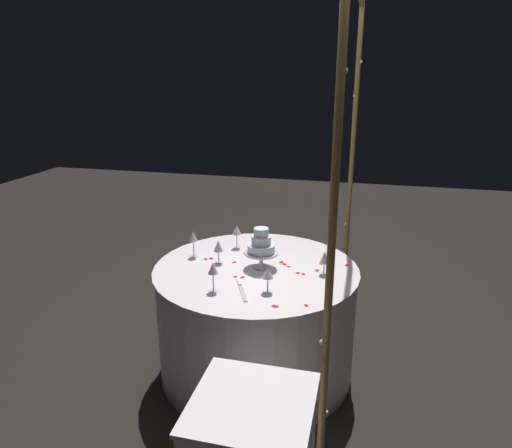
# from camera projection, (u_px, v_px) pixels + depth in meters

# --- Properties ---
(ground_plane) EXTENTS (12.00, 12.00, 0.00)m
(ground_plane) POSITION_uv_depth(u_px,v_px,m) (256.00, 368.00, 3.24)
(ground_plane) COLOR black
(decorative_arch) EXTENTS (1.82, 0.06, 2.45)m
(decorative_arch) POSITION_uv_depth(u_px,v_px,m) (347.00, 154.00, 2.63)
(decorative_arch) COLOR olive
(decorative_arch) RESTS_ON ground
(main_table) EXTENTS (1.34, 1.34, 0.77)m
(main_table) POSITION_uv_depth(u_px,v_px,m) (256.00, 319.00, 3.12)
(main_table) COLOR white
(main_table) RESTS_ON ground
(tiered_cake) EXTENTS (0.22, 0.22, 0.27)m
(tiered_cake) POSITION_uv_depth(u_px,v_px,m) (261.00, 245.00, 2.95)
(tiered_cake) COLOR silver
(tiered_cake) RESTS_ON main_table
(wine_glass_0) EXTENTS (0.06, 0.06, 0.17)m
(wine_glass_0) POSITION_uv_depth(u_px,v_px,m) (237.00, 231.00, 3.30)
(wine_glass_0) COLOR silver
(wine_glass_0) RESTS_ON main_table
(wine_glass_1) EXTENTS (0.06, 0.06, 0.16)m
(wine_glass_1) POSITION_uv_depth(u_px,v_px,m) (218.00, 247.00, 3.03)
(wine_glass_1) COLOR silver
(wine_glass_1) RESTS_ON main_table
(wine_glass_2) EXTENTS (0.06, 0.06, 0.18)m
(wine_glass_2) POSITION_uv_depth(u_px,v_px,m) (213.00, 270.00, 2.64)
(wine_glass_2) COLOR silver
(wine_glass_2) RESTS_ON main_table
(wine_glass_3) EXTENTS (0.06, 0.06, 0.19)m
(wine_glass_3) POSITION_uv_depth(u_px,v_px,m) (193.00, 237.00, 3.14)
(wine_glass_3) COLOR silver
(wine_glass_3) RESTS_ON main_table
(wine_glass_4) EXTENTS (0.06, 0.06, 0.16)m
(wine_glass_4) POSITION_uv_depth(u_px,v_px,m) (324.00, 258.00, 2.86)
(wine_glass_4) COLOR silver
(wine_glass_4) RESTS_ON main_table
(wine_glass_5) EXTENTS (0.07, 0.07, 0.15)m
(wine_glass_5) POSITION_uv_depth(u_px,v_px,m) (268.00, 274.00, 2.63)
(wine_glass_5) COLOR silver
(wine_glass_5) RESTS_ON main_table
(cake_knife) EXTENTS (0.28, 0.14, 0.01)m
(cake_knife) POSITION_uv_depth(u_px,v_px,m) (241.00, 288.00, 2.70)
(cake_knife) COLOR silver
(cake_knife) RESTS_ON main_table
(rose_petal_0) EXTENTS (0.04, 0.03, 0.00)m
(rose_petal_0) POSITION_uv_depth(u_px,v_px,m) (317.00, 270.00, 2.95)
(rose_petal_0) COLOR red
(rose_petal_0) RESTS_ON main_table
(rose_petal_1) EXTENTS (0.03, 0.04, 0.00)m
(rose_petal_1) POSITION_uv_depth(u_px,v_px,m) (251.00, 255.00, 3.19)
(rose_petal_1) COLOR red
(rose_petal_1) RESTS_ON main_table
(rose_petal_2) EXTENTS (0.02, 0.03, 0.00)m
(rose_petal_2) POSITION_uv_depth(u_px,v_px,m) (289.00, 267.00, 3.01)
(rose_petal_2) COLOR red
(rose_petal_2) RESTS_ON main_table
(rose_petal_3) EXTENTS (0.03, 0.04, 0.00)m
(rose_petal_3) POSITION_uv_depth(u_px,v_px,m) (275.00, 306.00, 2.50)
(rose_petal_3) COLOR red
(rose_petal_3) RESTS_ON main_table
(rose_petal_4) EXTENTS (0.04, 0.03, 0.00)m
(rose_petal_4) POSITION_uv_depth(u_px,v_px,m) (347.00, 265.00, 3.03)
(rose_petal_4) COLOR red
(rose_petal_4) RESTS_ON main_table
(rose_petal_5) EXTENTS (0.03, 0.04, 0.00)m
(rose_petal_5) POSITION_uv_depth(u_px,v_px,m) (324.00, 264.00, 3.05)
(rose_petal_5) COLOR red
(rose_petal_5) RESTS_ON main_table
(rose_petal_6) EXTENTS (0.03, 0.04, 0.00)m
(rose_petal_6) POSITION_uv_depth(u_px,v_px,m) (270.00, 277.00, 2.85)
(rose_petal_6) COLOR red
(rose_petal_6) RESTS_ON main_table
(rose_petal_7) EXTENTS (0.03, 0.04, 0.00)m
(rose_petal_7) POSITION_uv_depth(u_px,v_px,m) (206.00, 259.00, 3.13)
(rose_petal_7) COLOR red
(rose_petal_7) RESTS_ON main_table
(rose_petal_8) EXTENTS (0.04, 0.04, 0.00)m
(rose_petal_8) POSITION_uv_depth(u_px,v_px,m) (245.00, 254.00, 3.22)
(rose_petal_8) COLOR red
(rose_petal_8) RESTS_ON main_table
(rose_petal_9) EXTENTS (0.03, 0.03, 0.00)m
(rose_petal_9) POSITION_uv_depth(u_px,v_px,m) (235.00, 277.00, 2.86)
(rose_petal_9) COLOR red
(rose_petal_9) RESTS_ON main_table
(rose_petal_10) EXTENTS (0.03, 0.03, 0.00)m
(rose_petal_10) POSITION_uv_depth(u_px,v_px,m) (298.00, 273.00, 2.91)
(rose_petal_10) COLOR red
(rose_petal_10) RESTS_ON main_table
(rose_petal_11) EXTENTS (0.04, 0.04, 0.00)m
(rose_petal_11) POSITION_uv_depth(u_px,v_px,m) (243.00, 277.00, 2.85)
(rose_petal_11) COLOR red
(rose_petal_11) RESTS_ON main_table
(rose_petal_12) EXTENTS (0.03, 0.03, 0.00)m
(rose_petal_12) POSITION_uv_depth(u_px,v_px,m) (254.00, 251.00, 3.26)
(rose_petal_12) COLOR red
(rose_petal_12) RESTS_ON main_table
(rose_petal_13) EXTENTS (0.04, 0.04, 0.00)m
(rose_petal_13) POSITION_uv_depth(u_px,v_px,m) (281.00, 262.00, 3.08)
(rose_petal_13) COLOR red
(rose_petal_13) RESTS_ON main_table
(rose_petal_14) EXTENTS (0.04, 0.04, 0.00)m
(rose_petal_14) POSITION_uv_depth(u_px,v_px,m) (285.00, 264.00, 3.04)
(rose_petal_14) COLOR red
(rose_petal_14) RESTS_ON main_table
(rose_petal_15) EXTENTS (0.04, 0.04, 0.00)m
(rose_petal_15) POSITION_uv_depth(u_px,v_px,m) (211.00, 258.00, 3.14)
(rose_petal_15) COLOR red
(rose_petal_15) RESTS_ON main_table
(rose_petal_16) EXTENTS (0.04, 0.04, 0.00)m
(rose_petal_16) POSITION_uv_depth(u_px,v_px,m) (234.00, 262.00, 3.07)
(rose_petal_16) COLOR red
(rose_petal_16) RESTS_ON main_table
(rose_petal_17) EXTENTS (0.04, 0.03, 0.00)m
(rose_petal_17) POSITION_uv_depth(u_px,v_px,m) (330.00, 269.00, 2.96)
(rose_petal_17) COLOR red
(rose_petal_17) RESTS_ON main_table
(rose_petal_18) EXTENTS (0.04, 0.03, 0.00)m
(rose_petal_18) POSITION_uv_depth(u_px,v_px,m) (306.00, 305.00, 2.51)
(rose_petal_18) COLOR red
(rose_petal_18) RESTS_ON main_table
(rose_petal_19) EXTENTS (0.04, 0.04, 0.00)m
(rose_petal_19) POSITION_uv_depth(u_px,v_px,m) (322.00, 263.00, 3.06)
(rose_petal_19) COLOR red
(rose_petal_19) RESTS_ON main_table
(rose_petal_20) EXTENTS (0.04, 0.03, 0.00)m
(rose_petal_20) POSITION_uv_depth(u_px,v_px,m) (303.00, 274.00, 2.89)
(rose_petal_20) COLOR red
(rose_petal_20) RESTS_ON main_table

